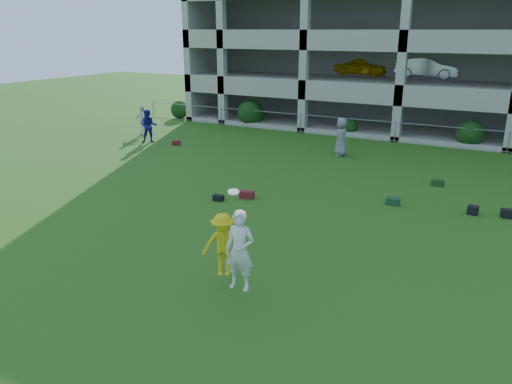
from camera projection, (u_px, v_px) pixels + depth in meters
The scene contains 15 objects.
ground at pixel (225, 275), 13.48m from camera, with size 100.00×100.00×0.00m, color #235114.
bystander_a at pixel (149, 126), 28.94m from camera, with size 0.94×0.73×1.93m, color navy.
bystander_b at pixel (143, 120), 31.08m from camera, with size 1.06×0.44×1.82m, color silver.
bystander_c at pixel (341, 137), 25.86m from camera, with size 0.98×0.64×2.00m, color gray.
bag_red_a at pixel (247, 195), 19.56m from camera, with size 0.55×0.30×0.28m, color #55180E.
bag_black_b at pixel (218, 198), 19.30m from camera, with size 0.40×0.25×0.22m, color black.
bag_green_c at pixel (393, 201), 18.87m from camera, with size 0.50×0.35×0.26m, color #143821.
crate_d at pixel (473, 210), 17.89m from camera, with size 0.35×0.35×0.30m, color black.
bag_black_e at pixel (510, 214), 17.53m from camera, with size 0.60×0.30×0.30m, color black.
bag_red_f at pixel (176, 143), 28.52m from camera, with size 0.45×0.28×0.24m, color #590F1B.
bag_green_g at pixel (438, 183), 21.14m from camera, with size 0.50×0.30×0.25m, color #153914.
frisbee_contest at pixel (229, 247), 12.22m from camera, with size 1.94×1.58×2.45m.
parking_garage at pixel (431, 34), 34.80m from camera, with size 30.00×14.00×12.00m.
fence at pixel (395, 132), 29.20m from camera, with size 36.06×0.06×1.20m.
shrub_row at pixel (483, 121), 27.44m from camera, with size 34.38×2.52×3.50m.
Camera 1 is at (6.47, -10.27, 6.33)m, focal length 35.00 mm.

